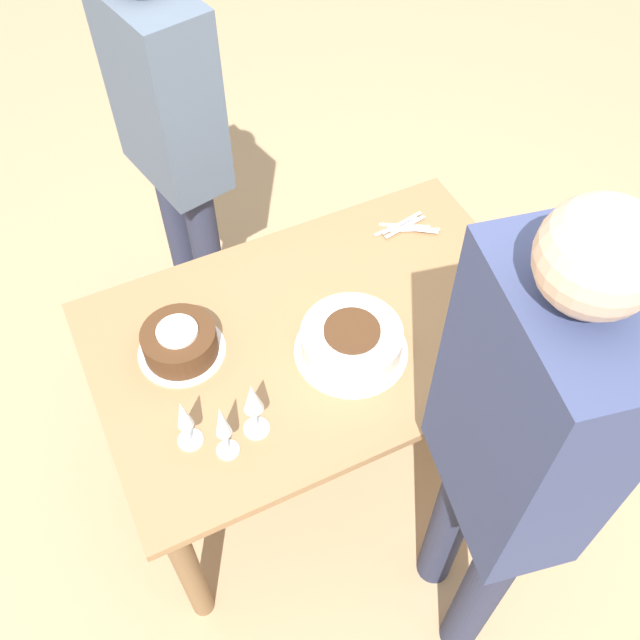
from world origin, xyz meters
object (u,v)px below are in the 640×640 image
at_px(cake_center_white, 351,341).
at_px(person_watching, 513,448).
at_px(cake_front_chocolate, 180,342).
at_px(wine_glass_extra, 253,400).
at_px(person_cutting, 170,127).
at_px(wine_glass_near, 184,417).
at_px(wine_glass_far, 222,424).

bearing_deg(cake_center_white, person_watching, 97.43).
bearing_deg(cake_front_chocolate, wine_glass_extra, 106.41).
bearing_deg(person_cutting, person_watching, -1.58).
distance_m(wine_glass_near, wine_glass_extra, 0.18).
xyz_separation_m(wine_glass_near, person_watching, (-0.59, 0.50, 0.21)).
distance_m(cake_center_white, person_cutting, 0.97).
bearing_deg(wine_glass_near, cake_center_white, -171.78).
relative_size(wine_glass_near, person_cutting, 0.12).
height_order(wine_glass_near, wine_glass_extra, wine_glass_extra).
bearing_deg(wine_glass_extra, person_watching, 132.48).
bearing_deg(cake_front_chocolate, wine_glass_near, 75.37).
xyz_separation_m(cake_center_white, wine_glass_far, (0.44, 0.15, 0.09)).
distance_m(cake_center_white, cake_front_chocolate, 0.49).
relative_size(wine_glass_near, person_watching, 0.11).
relative_size(wine_glass_far, person_watching, 0.12).
bearing_deg(person_cutting, wine_glass_extra, -19.76).
bearing_deg(cake_front_chocolate, cake_center_white, 154.53).
relative_size(wine_glass_extra, person_cutting, 0.13).
relative_size(cake_center_white, person_cutting, 0.21).
xyz_separation_m(cake_front_chocolate, wine_glass_near, (0.07, 0.29, 0.08)).
bearing_deg(cake_center_white, wine_glass_extra, 18.96).
height_order(wine_glass_near, wine_glass_far, wine_glass_far).
bearing_deg(person_cutting, cake_front_chocolate, -30.42).
height_order(cake_front_chocolate, person_cutting, person_cutting).
relative_size(wine_glass_far, wine_glass_extra, 1.02).
bearing_deg(cake_center_white, cake_front_chocolate, -25.47).
relative_size(cake_front_chocolate, wine_glass_far, 1.18).
bearing_deg(wine_glass_far, cake_center_white, -161.66).
bearing_deg(wine_glass_far, person_cutting, -102.33).
bearing_deg(cake_center_white, person_cutting, -77.69).
bearing_deg(cake_center_white, wine_glass_far, 18.34).
bearing_deg(wine_glass_extra, cake_center_white, -161.04).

